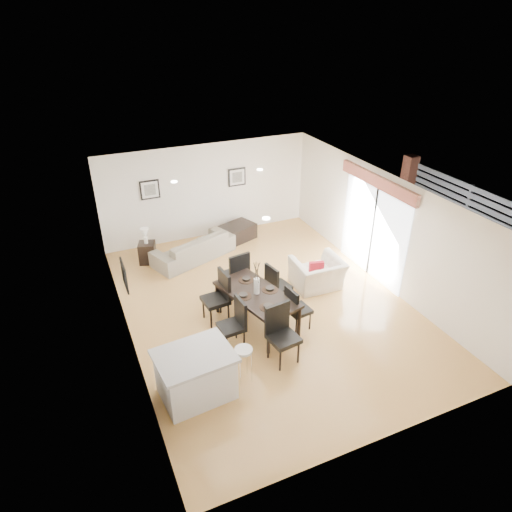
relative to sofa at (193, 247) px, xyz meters
name	(u,v)px	position (x,y,z in m)	size (l,w,h in m)	color
ground	(266,306)	(0.85, -2.78, -0.33)	(8.00, 8.00, 0.00)	tan
wall_back	(207,191)	(0.85, 1.22, 1.02)	(6.00, 0.04, 2.70)	white
wall_front	(386,378)	(0.85, -6.78, 1.02)	(6.00, 0.04, 2.70)	white
wall_left	(123,284)	(-2.15, -2.78, 1.02)	(0.04, 8.00, 2.70)	white
wall_right	(383,229)	(3.85, -2.78, 1.02)	(0.04, 8.00, 2.70)	white
ceiling	(268,194)	(0.85, -2.78, 2.37)	(6.00, 8.00, 0.02)	white
sofa	(193,247)	(0.00, 0.00, 0.00)	(2.25, 0.88, 0.66)	gray
armchair	(317,274)	(2.29, -2.54, 0.04)	(1.13, 0.99, 0.73)	beige
courtyard_plant_a	(477,256)	(6.47, -3.42, 0.04)	(0.66, 0.57, 0.73)	#385C27
courtyard_plant_b	(428,227)	(6.57, -1.56, 0.03)	(0.40, 0.40, 0.72)	#385C27
dining_table	(257,296)	(0.38, -3.28, 0.37)	(1.38, 2.04, 0.78)	black
dining_chair_wnear	(235,321)	(-0.27, -3.75, 0.26)	(0.50, 0.50, 1.06)	black
dining_chair_wfar	(219,294)	(-0.27, -2.81, 0.31)	(0.56, 0.56, 1.15)	black
dining_chair_enear	(296,307)	(1.04, -3.76, 0.23)	(0.50, 0.50, 1.00)	black
dining_chair_efar	(276,284)	(1.04, -2.83, 0.25)	(0.54, 0.54, 1.04)	black
dining_chair_head	(281,330)	(0.37, -4.43, 0.32)	(0.59, 0.59, 1.17)	black
dining_chair_foot	(237,272)	(0.40, -2.14, 0.32)	(0.59, 0.59, 1.15)	black
vase	(257,281)	(0.38, -3.28, 0.75)	(0.94, 1.44, 0.73)	white
coffee_table	(235,233)	(1.41, 0.56, -0.10)	(1.12, 0.67, 0.45)	black
side_table	(147,253)	(-1.17, 0.29, -0.05)	(0.42, 0.42, 0.56)	black
table_lamp	(145,234)	(-1.17, 0.29, 0.50)	(0.22, 0.22, 0.42)	white
cushion	(316,268)	(2.19, -2.65, 0.26)	(0.34, 0.11, 0.34)	maroon
kitchen_island	(196,375)	(-1.38, -4.70, 0.13)	(1.37, 1.10, 0.90)	silver
bar_stool	(244,354)	(-0.50, -4.70, 0.28)	(0.32, 0.32, 0.71)	silver
framed_print_back_left	(150,190)	(-0.75, 1.19, 1.32)	(0.52, 0.04, 0.52)	black
framed_print_back_right	(237,177)	(1.75, 1.19, 1.32)	(0.52, 0.04, 0.52)	black
framed_print_left_wall	(124,275)	(-2.12, -2.98, 1.32)	(0.04, 0.52, 0.52)	black
sliding_door	(375,212)	(3.80, -2.48, 1.34)	(0.12, 2.70, 2.57)	white
courtyard	(454,211)	(7.01, -1.91, 0.60)	(6.00, 6.00, 2.00)	gray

